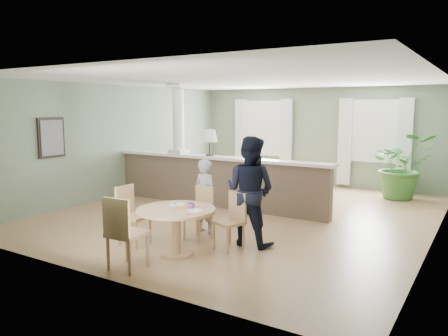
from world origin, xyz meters
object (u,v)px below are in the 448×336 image
Objects in this scene: chair_far_boy at (201,210)px; child_person at (206,196)px; chair_near at (123,230)px; houseplant at (401,166)px; man_person at (250,191)px; chair_side at (131,212)px; dining_table at (177,218)px; sofa at (235,177)px; chair_far_man at (232,218)px.

chair_far_boy is 0.38m from child_person.
child_person is (-0.11, 0.32, 0.17)m from chair_far_boy.
chair_near is at bearing 103.89° from child_person.
houseplant is 0.91× the size of man_person.
chair_near is 1.17m from chair_side.
chair_side is at bearing 177.73° from dining_table.
chair_near is (1.46, -5.42, 0.15)m from sofa.
man_person is at bearing 16.25° from chair_far_boy.
houseplant is 1.56× the size of chair_near.
chair_near is at bearing -142.51° from chair_side.
houseplant reaches higher than child_person.
child_person reaches higher than chair_far_boy.
child_person is at bearing 166.68° from chair_far_man.
chair_far_man is at bearing -105.95° from houseplant.
chair_far_man is (0.72, -0.19, 0.00)m from chair_far_boy.
chair_far_man is 0.94× the size of chair_side.
chair_side is at bearing 32.47° from man_person.
man_person is (0.85, 0.15, 0.38)m from chair_far_boy.
chair_side is at bearing -138.69° from chair_far_man.
houseplant is 5.35m from child_person.
man_person is at bearing -105.65° from houseplant.
houseplant reaches higher than sofa.
dining_table is (-2.06, -5.99, -0.23)m from houseplant.
dining_table is 0.67× the size of man_person.
chair_near reaches higher than chair_far_man.
chair_side is 0.72× the size of child_person.
chair_side is at bearing -79.73° from sofa.
sofa is 1.76× the size of houseplant.
chair_side reaches higher than sofa.
sofa is at bearing 137.96° from chair_far_man.
chair_far_man reaches higher than sofa.
dining_table is at bearing -68.62° from sofa.
houseplant is at bearing 22.33° from sofa.
chair_far_man reaches higher than chair_far_boy.
dining_table is 0.95m from chair_side.
chair_near is 1.08× the size of chair_side.
child_person is at bearing 103.78° from dining_table.
dining_table is at bearing 115.48° from child_person.
sofa is 3.64m from child_person.
houseplant is at bearing -104.28° from man_person.
sofa is at bearing -158.82° from houseplant.
chair_far_man is 0.87× the size of chair_near.
sofa is at bearing -77.88° from chair_near.
chair_far_man is at bearing 160.24° from child_person.
chair_far_boy is at bearing 101.58° from dining_table.
chair_side is (-0.74, 0.91, -0.04)m from chair_near.
chair_far_boy is 0.86× the size of chair_near.
sofa is at bearing 7.55° from chair_side.
chair_side is (-1.49, -0.64, 0.03)m from chair_far_man.
chair_far_man is 0.51× the size of man_person.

